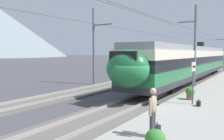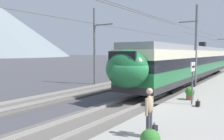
{
  "view_description": "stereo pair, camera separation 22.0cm",
  "coord_description": "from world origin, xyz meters",
  "views": [
    {
      "loc": [
        -10.88,
        -5.38,
        3.22
      ],
      "look_at": [
        2.56,
        3.62,
        1.93
      ],
      "focal_mm": 35.24,
      "sensor_mm": 36.0,
      "label": 1
    },
    {
      "loc": [
        -10.76,
        -5.56,
        3.22
      ],
      "look_at": [
        2.56,
        3.62,
        1.93
      ],
      "focal_mm": 35.24,
      "sensor_mm": 36.0,
      "label": 2
    }
  ],
  "objects": [
    {
      "name": "ground_plane",
      "position": [
        0.0,
        0.0,
        0.0
      ],
      "size": [
        400.0,
        400.0,
        0.0
      ],
      "primitive_type": "plane",
      "color": "#424247"
    },
    {
      "name": "platform_slab",
      "position": [
        0.0,
        -4.09,
        0.17
      ],
      "size": [
        120.0,
        6.34,
        0.34
      ],
      "primitive_type": "cube",
      "color": "gray",
      "rests_on": "ground"
    },
    {
      "name": "track_near",
      "position": [
        0.0,
        0.94,
        0.07
      ],
      "size": [
        120.0,
        3.0,
        0.28
      ],
      "color": "#5B5651",
      "rests_on": "ground"
    },
    {
      "name": "track_far",
      "position": [
        0.0,
        6.38,
        0.07
      ],
      "size": [
        120.0,
        3.0,
        0.28
      ],
      "color": "#5B5651",
      "rests_on": "ground"
    },
    {
      "name": "train_near_platform",
      "position": [
        14.25,
        0.94,
        2.23
      ],
      "size": [
        29.75,
        2.98,
        4.27
      ],
      "color": "#2D2D30",
      "rests_on": "track_near"
    },
    {
      "name": "train_far_track",
      "position": [
        28.46,
        6.38,
        2.22
      ],
      "size": [
        24.71,
        2.89,
        4.27
      ],
      "color": "#2D2D30",
      "rests_on": "track_far"
    },
    {
      "name": "catenary_mast_mid",
      "position": [
        9.86,
        -0.42,
        3.91
      ],
      "size": [
        39.72,
        1.76,
        7.44
      ],
      "color": "slate",
      "rests_on": "ground"
    },
    {
      "name": "catenary_mast_far_side",
      "position": [
        6.49,
        8.31,
        3.99
      ],
      "size": [
        39.72,
        2.38,
        7.6
      ],
      "color": "slate",
      "rests_on": "ground"
    },
    {
      "name": "platform_sign",
      "position": [
        1.63,
        -2.4,
        2.06
      ],
      "size": [
        0.7,
        0.08,
        2.35
      ],
      "color": "#59595B",
      "rests_on": "platform_slab"
    },
    {
      "name": "passenger_walking",
      "position": [
        -4.06,
        -2.47,
        1.29
      ],
      "size": [
        0.53,
        0.22,
        1.69
      ],
      "color": "#383842",
      "rests_on": "platform_slab"
    },
    {
      "name": "handbag_beside_passenger",
      "position": [
        -3.5,
        -2.4,
        0.46
      ],
      "size": [
        0.32,
        0.18,
        0.35
      ],
      "color": "black",
      "rests_on": "platform_slab"
    },
    {
      "name": "handbag_near_sign",
      "position": [
        1.36,
        -2.79,
        0.48
      ],
      "size": [
        0.32,
        0.18,
        0.4
      ],
      "color": "black",
      "rests_on": "platform_slab"
    },
    {
      "name": "potted_plant_platform_edge",
      "position": [
        2.81,
        -1.97,
        0.78
      ],
      "size": [
        0.56,
        0.56,
        0.77
      ],
      "color": "brown",
      "rests_on": "platform_slab"
    }
  ]
}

